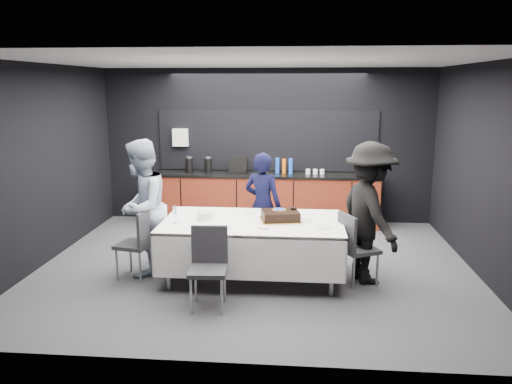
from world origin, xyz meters
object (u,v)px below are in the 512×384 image
champagne_flute (175,211)px  chair_right (354,244)px  chair_near (209,261)px  person_right (370,213)px  chair_left (139,239)px  person_left (141,208)px  cake_assembly (280,216)px  plate_stack (205,215)px  party_table (253,231)px  person_center (263,205)px

champagne_flute → chair_right: bearing=2.5°
chair_near → person_right: bearing=25.5°
chair_left → person_left: size_ratio=0.51×
cake_assembly → person_right: (1.13, -0.03, 0.06)m
plate_stack → person_right: (2.12, 0.01, 0.08)m
party_table → chair_left: bearing=-174.0°
cake_assembly → chair_right: (0.94, -0.15, -0.31)m
champagne_flute → person_right: (2.46, 0.22, -0.03)m
chair_left → person_center: bearing=33.2°
party_table → person_right: size_ratio=1.28×
party_table → chair_near: (-0.42, -0.90, -0.11)m
chair_near → person_left: size_ratio=0.51×
chair_right → person_left: person_left is taller
chair_right → chair_left: bearing=-179.0°
cake_assembly → chair_left: (-1.83, -0.20, -0.31)m
plate_stack → champagne_flute: bearing=-148.1°
person_center → person_right: (1.42, -0.84, 0.13)m
person_right → party_table: bearing=70.0°
party_table → chair_left: chair_left is taller
person_center → person_left: bearing=48.2°
person_left → person_center: bearing=121.1°
chair_right → person_center: person_center is taller
party_table → plate_stack: 0.65m
champagne_flute → plate_stack: bearing=31.9°
champagne_flute → chair_left: (-0.50, 0.05, -0.40)m
cake_assembly → chair_near: 1.26m
party_table → chair_near: 1.00m
cake_assembly → chair_near: cake_assembly is taller
champagne_flute → chair_left: bearing=173.9°
party_table → champagne_flute: bearing=-168.0°
plate_stack → chair_left: 0.91m
plate_stack → person_left: size_ratio=0.11×
chair_near → person_left: 1.47m
chair_near → person_left: (-1.07, 0.95, 0.37)m
plate_stack → chair_right: (1.92, -0.11, -0.30)m
champagne_flute → chair_left: champagne_flute is taller
party_table → champagne_flute: size_ratio=10.36×
party_table → chair_right: bearing=-4.7°
cake_assembly → chair_left: bearing=-173.9°
cake_assembly → chair_near: (-0.78, -0.94, -0.31)m
cake_assembly → person_right: bearing=-1.3°
party_table → chair_near: chair_near is taller
person_center → plate_stack: bearing=71.6°
person_center → champagne_flute: bearing=66.5°
person_left → cake_assembly: bearing=93.6°
cake_assembly → person_center: 0.86m
party_table → person_center: (0.07, 0.85, 0.14)m
chair_left → plate_stack: bearing=10.9°
chair_left → person_left: (-0.02, 0.21, 0.37)m
chair_right → person_center: bearing=142.0°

